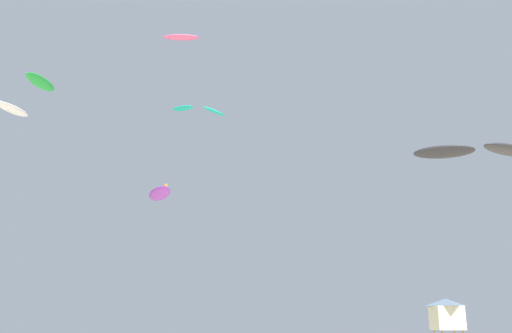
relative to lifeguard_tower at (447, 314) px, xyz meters
The scene contains 9 objects.
lifeguard_tower is the anchor object (origin of this frame).
kite_aloft_0 12.17m from the lifeguard_tower, 104.36° to the right, with size 4.26×2.37×0.98m.
kite_aloft_1 29.82m from the lifeguard_tower, behind, with size 2.99×0.99×0.37m.
kite_aloft_2 16.75m from the lifeguard_tower, 96.72° to the right, with size 3.92×2.63×0.49m.
kite_aloft_3 32.92m from the lifeguard_tower, 167.14° to the right, with size 1.73×3.02×0.69m.
kite_aloft_6 30.57m from the lifeguard_tower, 152.16° to the left, with size 2.32×1.55×0.49m.
kite_aloft_7 38.19m from the lifeguard_tower, behind, with size 2.41×3.69×0.60m.
kite_aloft_8 22.98m from the lifeguard_tower, behind, with size 2.69×4.68×0.77m.
kite_aloft_9 24.75m from the lifeguard_tower, 166.18° to the left, with size 2.42×2.57×0.51m.
Camera 1 is at (-2.11, -11.43, 2.23)m, focal length 39.87 mm.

